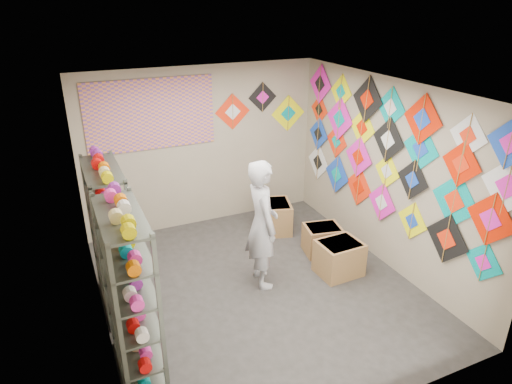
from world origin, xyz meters
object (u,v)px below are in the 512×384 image
shelf_rack_back (111,239)px  shopkeeper (262,224)px  shelf_rack_front (131,298)px  carton_a (339,258)px  carton_b (322,239)px  carton_c (274,217)px

shelf_rack_back → shopkeeper: (1.89, -0.32, -0.05)m
shelf_rack_front → shelf_rack_back: size_ratio=1.00×
carton_a → carton_b: bearing=78.9°
shelf_rack_front → shelf_rack_back: same height
shelf_rack_back → carton_b: 3.17m
shelf_rack_front → shopkeeper: shelf_rack_front is taller
shelf_rack_front → shopkeeper: size_ratio=1.06×
carton_b → carton_c: carton_c is taller
shelf_rack_back → carton_b: shelf_rack_back is taller
carton_b → carton_c: bearing=122.7°
carton_b → shelf_rack_front: bearing=-145.1°
carton_a → carton_c: size_ratio=1.01×
shopkeeper → carton_c: shopkeeper is taller
carton_a → carton_b: carton_a is taller
carton_c → carton_a: bearing=-63.1°
shelf_rack_front → carton_b: bearing=23.0°
shelf_rack_back → carton_c: bearing=19.4°
shopkeeper → carton_b: (1.19, 0.33, -0.68)m
carton_c → shopkeeper: bearing=-105.7°
shopkeeper → shelf_rack_front: bearing=123.6°
shelf_rack_front → carton_a: 3.15m
shelf_rack_front → carton_a: bearing=13.4°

